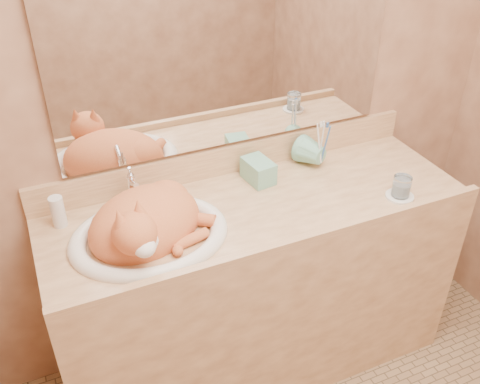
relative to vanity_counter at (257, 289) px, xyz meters
name	(u,v)px	position (x,y,z in m)	size (l,w,h in m)	color
wall_back	(229,78)	(0.00, 0.28, 0.82)	(2.40, 0.02, 2.50)	brown
vanity_counter	(257,289)	(0.00, 0.00, 0.00)	(1.60, 0.55, 0.85)	#9A6C45
mirror	(230,42)	(0.00, 0.26, 0.97)	(1.30, 0.02, 0.80)	white
sink_basin	(147,218)	(-0.42, -0.02, 0.51)	(0.54, 0.45, 0.17)	white
faucet	(132,189)	(-0.42, 0.19, 0.50)	(0.04, 0.11, 0.15)	silver
cat	(145,221)	(-0.43, -0.01, 0.49)	(0.42, 0.34, 0.23)	#BE552B
soap_dispenser	(268,166)	(0.08, 0.09, 0.53)	(0.09, 0.09, 0.20)	#70B398
toothbrush_cup	(321,158)	(0.34, 0.13, 0.48)	(0.12, 0.12, 0.11)	#70B398
toothbrushes	(323,142)	(0.34, 0.13, 0.55)	(0.04, 0.04, 0.22)	silver
saucer	(400,196)	(0.51, -0.17, 0.43)	(0.11, 0.11, 0.01)	white
water_glass	(402,186)	(0.51, -0.17, 0.48)	(0.07, 0.07, 0.08)	silver
lotion_bottle	(58,212)	(-0.69, 0.17, 0.48)	(0.05, 0.05, 0.12)	silver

